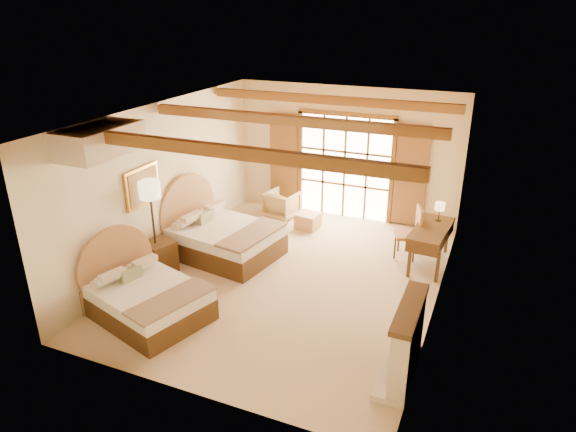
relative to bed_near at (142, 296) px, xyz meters
The scene contains 19 objects.
floor 2.85m from the bed_near, 50.74° to the left, with size 7.00×7.00×0.00m, color #D0B189.
wall_back 6.09m from the bed_near, 72.53° to the left, with size 5.50×5.50×0.00m, color beige.
wall_left 2.69m from the bed_near, 113.63° to the left, with size 7.00×7.00×0.00m, color beige.
wall_right 5.19m from the bed_near, 25.76° to the left, with size 7.00×7.00×0.00m, color beige.
ceiling 4.00m from the bed_near, 50.74° to the left, with size 7.00×7.00×0.00m, color #B66A39.
ceiling_beams 3.91m from the bed_near, 50.74° to the left, with size 5.39×4.60×0.18m, color brown, non-canonical shape.
french_doors 5.97m from the bed_near, 72.36° to the left, with size 3.95×0.08×2.60m.
fireplace 4.40m from the bed_near, ahead, with size 0.46×1.40×1.16m.
painting 2.19m from the bed_near, 122.33° to the left, with size 0.06×0.95×0.75m.
canopy_valance 2.65m from the bed_near, 162.56° to the left, with size 0.70×1.40×0.45m, color beige.
bed_near is the anchor object (origin of this frame).
bed_far 2.55m from the bed_near, 89.98° to the left, with size 2.38×1.93×1.41m.
nightstand 1.57m from the bed_near, 115.40° to the left, with size 0.53×0.53×0.64m, color #4F2E13.
floor_lamp 1.98m from the bed_near, 117.23° to the left, with size 0.40×0.40×1.90m.
armchair 4.97m from the bed_near, 85.18° to the left, with size 0.72×0.74×0.67m, color #A3864B.
ottoman 4.74m from the bed_near, 74.54° to the left, with size 0.50×0.50×0.36m, color #BB7B4F.
desk 5.66m from the bed_near, 42.42° to the left, with size 0.77×1.55×0.81m.
desk_chair 5.44m from the bed_near, 46.96° to the left, with size 0.63×0.62×1.11m.
desk_lamp 6.05m from the bed_near, 44.91° to the left, with size 0.20×0.20×0.40m.
Camera 1 is at (3.40, -8.11, 4.93)m, focal length 32.00 mm.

